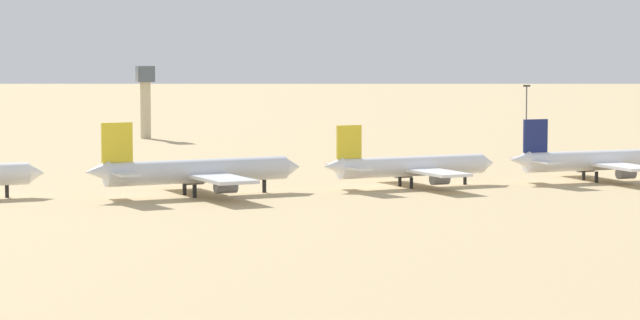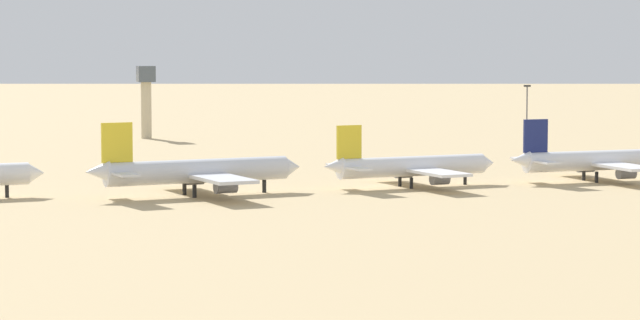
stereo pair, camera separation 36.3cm
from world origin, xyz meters
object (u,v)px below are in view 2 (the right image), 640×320
light_pole_west (527,115)px  parked_jet_yellow_1 (196,171)px  parked_jet_navy_3 (595,161)px  control_tower (146,95)px  parked_jet_yellow_2 (411,166)px

light_pole_west → parked_jet_yellow_1: bearing=-145.1°
parked_jet_yellow_1 → parked_jet_navy_3: (86.29, 3.51, -0.34)m
parked_jet_yellow_1 → parked_jet_navy_3: size_ratio=1.08×
parked_jet_yellow_1 → parked_jet_navy_3: bearing=-6.8°
control_tower → parked_jet_navy_3: bearing=-66.8°
parked_jet_yellow_1 → parked_jet_yellow_2: 44.96m
parked_jet_yellow_2 → parked_jet_navy_3: bearing=-7.8°
parked_jet_navy_3 → light_pole_west: light_pole_west is taller
parked_jet_yellow_1 → light_pole_west: bearing=25.8°
parked_jet_yellow_2 → control_tower: control_tower is taller
parked_jet_yellow_1 → light_pole_west: size_ratio=2.39×
parked_jet_yellow_1 → parked_jet_yellow_2: size_ratio=1.12×
parked_jet_yellow_2 → parked_jet_navy_3: size_ratio=0.96×
parked_jet_navy_3 → light_pole_west: 70.20m
control_tower → parked_jet_yellow_2: bearing=-80.5°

